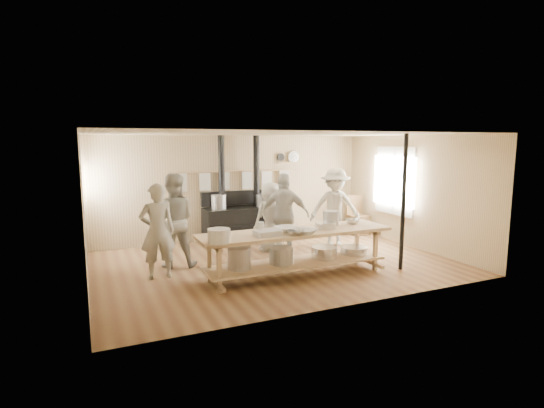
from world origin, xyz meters
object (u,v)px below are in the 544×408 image
object	(u,v)px
cook_center	(271,217)
cook_by_window	(335,207)
chair	(358,223)
cook_right	(285,215)
cook_far_left	(157,231)
cook_left	(173,220)
prep_table	(296,248)
stove	(240,220)
roasting_pan	(268,233)

from	to	relation	value
cook_center	cook_by_window	xyz separation A→B (m)	(1.61, -0.15, 0.13)
cook_by_window	chair	size ratio (longest dim) A/B	1.78
cook_right	chair	world-z (taller)	cook_right
cook_far_left	cook_right	world-z (taller)	cook_right
cook_far_left	cook_right	bearing A→B (deg)	-170.94
cook_left	chair	world-z (taller)	cook_left
prep_table	cook_center	bearing A→B (deg)	80.18
chair	cook_center	bearing A→B (deg)	-164.56
cook_by_window	cook_right	bearing A→B (deg)	-142.37
cook_by_window	stove	bearing A→B (deg)	169.86
prep_table	cook_left	xyz separation A→B (m)	(-1.92, 1.52, 0.40)
prep_table	cook_far_left	world-z (taller)	cook_far_left
cook_center	prep_table	bearing A→B (deg)	73.46
cook_by_window	prep_table	bearing A→B (deg)	-114.57
cook_by_window	chair	distance (m)	1.59
stove	prep_table	distance (m)	3.02
prep_table	cook_center	xyz separation A→B (m)	(0.33, 1.88, 0.26)
cook_far_left	cook_right	size ratio (longest dim) A/B	0.96
cook_by_window	roasting_pan	distance (m)	3.20
cook_left	cook_right	world-z (taller)	cook_left
cook_far_left	cook_left	xyz separation A→B (m)	(0.40, 0.61, 0.06)
stove	cook_left	distance (m)	2.47
cook_far_left	cook_center	bearing A→B (deg)	-160.01
cook_center	roasting_pan	size ratio (longest dim) A/B	3.55
cook_right	roasting_pan	bearing A→B (deg)	85.02
chair	roasting_pan	bearing A→B (deg)	-141.99
stove	cook_by_window	distance (m)	2.35
roasting_pan	chair	bearing A→B (deg)	35.54
cook_center	cook_right	bearing A→B (deg)	94.20
stove	cook_far_left	bearing A→B (deg)	-137.67
prep_table	cook_left	size ratio (longest dim) A/B	1.95
cook_far_left	cook_by_window	bearing A→B (deg)	-169.19
roasting_pan	stove	bearing A→B (deg)	78.79
stove	cook_left	bearing A→B (deg)	-141.93
cook_left	chair	size ratio (longest dim) A/B	1.79
prep_table	chair	xyz separation A→B (m)	(3.16, 2.53, -0.22)
prep_table	chair	distance (m)	4.05
cook_right	cook_left	bearing A→B (deg)	25.72
prep_table	roasting_pan	bearing A→B (deg)	-164.37
stove	prep_table	xyz separation A→B (m)	(-0.00, -3.02, -0.00)
cook_left	cook_far_left	bearing A→B (deg)	70.54
prep_table	cook_by_window	world-z (taller)	cook_by_window
stove	cook_right	world-z (taller)	stove
prep_table	cook_left	world-z (taller)	cook_left
prep_table	cook_center	distance (m)	1.92
prep_table	cook_far_left	xyz separation A→B (m)	(-2.31, 0.91, 0.34)
stove	roasting_pan	distance (m)	3.28
cook_right	chair	size ratio (longest dim) A/B	1.74
stove	chair	xyz separation A→B (m)	(3.16, -0.49, -0.22)
cook_right	cook_by_window	xyz separation A→B (m)	(1.50, 0.38, 0.02)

